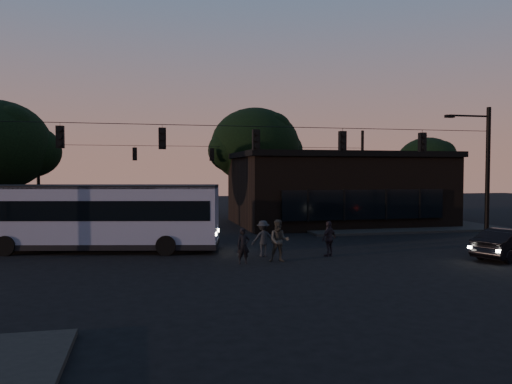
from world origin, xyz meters
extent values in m
plane|color=black|center=(0.00, 0.00, 0.00)|extent=(120.00, 120.00, 0.00)
cube|color=black|center=(12.00, 14.00, 0.07)|extent=(14.00, 10.00, 0.15)
cube|color=black|center=(-14.00, 14.00, 0.07)|extent=(14.00, 10.00, 0.15)
cube|color=black|center=(9.00, 16.00, 2.50)|extent=(15.00, 10.00, 5.00)
cube|color=black|center=(9.00, 16.00, 5.20)|extent=(15.40, 10.40, 0.40)
cube|color=black|center=(9.00, 10.88, 1.80)|extent=(11.50, 0.18, 2.00)
cylinder|color=black|center=(4.00, 22.00, 2.00)|extent=(0.44, 0.44, 4.00)
ellipsoid|color=black|center=(4.00, 22.00, 6.20)|extent=(7.60, 7.60, 6.46)
cylinder|color=black|center=(18.00, 18.00, 1.50)|extent=(0.44, 0.44, 3.00)
ellipsoid|color=black|center=(18.00, 18.00, 4.65)|extent=(5.20, 5.20, 4.42)
cylinder|color=black|center=(13.00, 4.00, 3.75)|extent=(0.24, 0.24, 7.50)
cylinder|color=black|center=(0.00, 4.00, 6.20)|extent=(26.00, 0.03, 0.03)
cube|color=black|center=(-9.00, 4.00, 5.55)|extent=(0.34, 0.30, 1.00)
cube|color=black|center=(-4.50, 4.00, 5.55)|extent=(0.34, 0.30, 1.00)
cube|color=black|center=(0.00, 4.00, 5.55)|extent=(0.34, 0.30, 1.00)
cube|color=black|center=(4.50, 4.00, 5.55)|extent=(0.34, 0.30, 1.00)
cube|color=black|center=(9.00, 4.00, 5.55)|extent=(0.34, 0.30, 1.00)
cylinder|color=black|center=(-13.00, 20.00, 3.75)|extent=(0.24, 0.24, 7.50)
cylinder|color=black|center=(13.00, 20.00, 3.75)|extent=(0.24, 0.24, 7.50)
cylinder|color=black|center=(0.00, 20.00, 6.00)|extent=(26.00, 0.03, 0.03)
cube|color=black|center=(-6.00, 20.00, 5.35)|extent=(0.34, 0.30, 1.00)
cube|color=black|center=(0.00, 20.00, 5.35)|extent=(0.34, 0.30, 1.00)
cube|color=black|center=(6.00, 20.00, 5.35)|extent=(0.34, 0.30, 1.00)
cube|color=gray|center=(-7.52, 6.22, 1.86)|extent=(12.01, 5.06, 2.77)
cube|color=black|center=(-7.52, 6.22, 2.13)|extent=(11.56, 5.00, 0.96)
cube|color=black|center=(-7.52, 6.22, 3.25)|extent=(12.01, 5.06, 0.16)
cube|color=black|center=(-7.52, 6.22, 0.37)|extent=(12.12, 5.14, 0.27)
cylinder|color=black|center=(-11.80, 5.78, 0.48)|extent=(0.99, 0.46, 0.96)
cylinder|color=black|center=(-11.25, 8.38, 0.48)|extent=(0.99, 0.46, 0.96)
cylinder|color=black|center=(-4.36, 4.18, 0.48)|extent=(0.99, 0.46, 0.96)
cylinder|color=black|center=(-3.80, 6.79, 0.48)|extent=(0.99, 0.46, 0.96)
imported|color=black|center=(10.95, -0.25, 0.69)|extent=(4.46, 2.95, 1.39)
imported|color=black|center=(-1.17, 1.30, 0.78)|extent=(0.59, 0.41, 1.56)
imported|color=#2C2C28|center=(0.47, 1.44, 0.94)|extent=(1.04, 0.88, 1.87)
imported|color=black|center=(3.15, 2.27, 0.84)|extent=(1.05, 0.88, 1.67)
imported|color=black|center=(0.11, 2.96, 0.85)|extent=(1.14, 0.72, 1.69)
camera|label=1|loc=(-5.40, -19.78, 4.02)|focal=35.00mm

